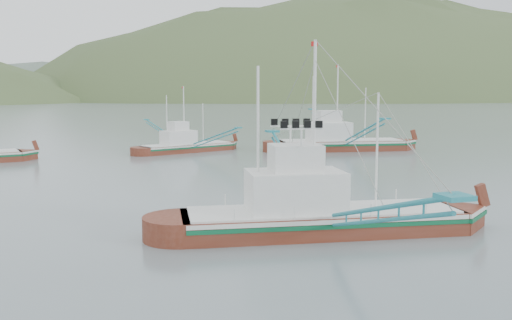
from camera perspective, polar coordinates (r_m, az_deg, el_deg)
name	(u,v)px	position (r m, az deg, el deg)	size (l,w,h in m)	color
ground	(289,232)	(30.87, 3.36, -7.22)	(1200.00, 1200.00, 0.00)	slate
main_boat	(319,201)	(30.44, 6.27, -4.07)	(15.30, 26.88, 10.93)	#5F2314
bg_boat_right	(339,136)	(72.38, 8.33, 2.40)	(16.16, 28.32, 11.53)	#5F2314
bg_boat_far	(186,138)	(70.49, -6.99, 2.20)	(12.15, 20.59, 8.65)	#5F2314
headland_right	(370,98)	(522.12, 11.35, 6.07)	(684.00, 432.00, 306.00)	#43572C
ridge_distant	(119,97)	(589.42, -13.52, 6.11)	(960.00, 400.00, 240.00)	slate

